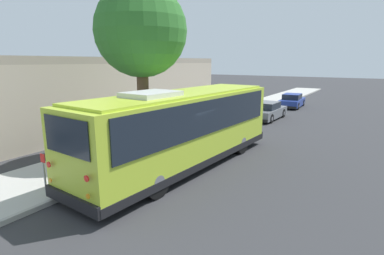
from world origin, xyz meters
TOP-DOWN VIEW (x-y plane):
  - ground_plane at (0.00, 0.00)m, footprint 160.00×160.00m
  - sidewalk_slab at (0.00, 3.45)m, footprint 80.00×3.54m
  - curb_strip at (0.00, 1.60)m, footprint 80.00×0.14m
  - shuttle_bus at (-0.23, 0.08)m, footprint 10.65×3.17m
  - parked_sedan_gray at (11.91, 0.63)m, footprint 4.50×1.86m
  - parked_sedan_blue at (19.11, 0.63)m, footprint 4.37×1.95m
  - street_tree at (0.20, 2.50)m, footprint 4.01×4.01m
  - sign_post_near at (-5.10, 2.12)m, footprint 0.06×0.22m
  - sign_post_far at (-3.55, 2.12)m, footprint 0.06×0.22m
  - building_backdrop at (3.38, 10.46)m, footprint 23.07×6.57m

SIDE VIEW (x-z plane):
  - ground_plane at x=0.00m, z-range 0.00..0.00m
  - sidewalk_slab at x=0.00m, z-range 0.00..0.15m
  - curb_strip at x=0.00m, z-range 0.00..0.15m
  - parked_sedan_blue at x=19.11m, z-range -0.05..1.24m
  - parked_sedan_gray at x=11.91m, z-range -0.05..1.27m
  - sign_post_far at x=-3.55m, z-range 0.17..1.51m
  - sign_post_near at x=-5.10m, z-range 0.17..1.51m
  - shuttle_bus at x=-0.23m, z-range 0.12..3.40m
  - building_backdrop at x=3.38m, z-range -0.19..4.38m
  - street_tree at x=0.20m, z-range 1.81..9.87m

